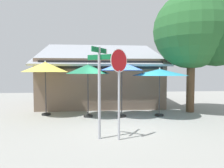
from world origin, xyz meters
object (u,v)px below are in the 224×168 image
at_px(stop_sign, 119,78).
at_px(street_sign_post, 99,83).
at_px(patio_umbrella_teal_far_right, 160,73).
at_px(patio_umbrella_royal_blue_right, 122,67).
at_px(patio_umbrella_mustard_left, 45,67).
at_px(patio_umbrella_forest_green_center, 88,70).
at_px(shade_tree, 199,33).

bearing_deg(stop_sign, street_sign_post, 163.52).
bearing_deg(patio_umbrella_teal_far_right, patio_umbrella_royal_blue_right, -178.86).
bearing_deg(patio_umbrella_mustard_left, patio_umbrella_teal_far_right, -7.48).
distance_m(street_sign_post, patio_umbrella_forest_green_center, 3.33).
height_order(street_sign_post, patio_umbrella_teal_far_right, street_sign_post).
bearing_deg(patio_umbrella_mustard_left, patio_umbrella_royal_blue_right, -11.70).
bearing_deg(street_sign_post, patio_umbrella_mustard_left, 123.24).
bearing_deg(street_sign_post, patio_umbrella_forest_green_center, 97.68).
bearing_deg(patio_umbrella_forest_green_center, shade_tree, 5.96).
distance_m(patio_umbrella_forest_green_center, shade_tree, 6.17).
height_order(street_sign_post, shade_tree, shade_tree).
distance_m(stop_sign, shade_tree, 6.66).
xyz_separation_m(street_sign_post, stop_sign, (0.61, -0.18, 0.17)).
xyz_separation_m(patio_umbrella_royal_blue_right, shade_tree, (4.21, 0.74, 1.83)).
xyz_separation_m(street_sign_post, patio_umbrella_royal_blue_right, (1.17, 3.13, 0.61)).
relative_size(patio_umbrella_teal_far_right, shade_tree, 0.42).
relative_size(patio_umbrella_royal_blue_right, shade_tree, 0.42).
bearing_deg(patio_umbrella_royal_blue_right, patio_umbrella_mustard_left, 168.30).
distance_m(street_sign_post, patio_umbrella_mustard_left, 4.70).
xyz_separation_m(patio_umbrella_mustard_left, patio_umbrella_teal_far_right, (5.60, -0.73, -0.26)).
relative_size(stop_sign, patio_umbrella_mustard_left, 1.05).
relative_size(patio_umbrella_mustard_left, patio_umbrella_royal_blue_right, 1.01).
xyz_separation_m(patio_umbrella_royal_blue_right, patio_umbrella_teal_far_right, (1.87, 0.04, -0.28)).
bearing_deg(stop_sign, patio_umbrella_mustard_left, 127.78).
bearing_deg(patio_umbrella_forest_green_center, street_sign_post, -82.32).
bearing_deg(patio_umbrella_teal_far_right, patio_umbrella_mustard_left, 172.52).
height_order(patio_umbrella_mustard_left, shade_tree, shade_tree).
xyz_separation_m(stop_sign, patio_umbrella_forest_green_center, (-1.05, 3.44, 0.31)).
height_order(patio_umbrella_forest_green_center, patio_umbrella_teal_far_right, patio_umbrella_forest_green_center).
distance_m(patio_umbrella_royal_blue_right, shade_tree, 4.65).
height_order(stop_sign, patio_umbrella_royal_blue_right, stop_sign).
xyz_separation_m(patio_umbrella_forest_green_center, patio_umbrella_teal_far_right, (3.48, -0.10, -0.15)).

